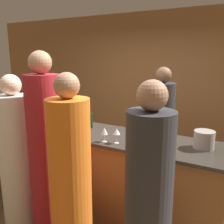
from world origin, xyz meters
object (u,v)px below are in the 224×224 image
guest_3 (17,162)px  ice_bucket (204,140)px  guest_1 (46,159)px  wine_bottle_2 (151,134)px  wine_bottle_1 (31,108)px  bartender (161,136)px  guest_2 (148,207)px  guest_4 (71,185)px  wine_bottle_0 (90,120)px

guest_3 → ice_bucket: guest_3 is taller
guest_1 → wine_bottle_2: (0.91, 0.59, 0.24)m
guest_1 → ice_bucket: (1.41, 0.77, 0.21)m
wine_bottle_1 → ice_bucket: bearing=-3.9°
bartender → wine_bottle_1: bartender is taller
wine_bottle_2 → ice_bucket: 0.53m
ice_bucket → guest_2: bearing=-105.0°
guest_4 → wine_bottle_2: guest_4 is taller
guest_2 → guest_3: (-1.59, 0.11, -0.02)m
guest_2 → wine_bottle_2: (-0.26, 0.72, 0.35)m
wine_bottle_0 → wine_bottle_1: size_ratio=0.94×
guest_3 → wine_bottle_0: 1.00m
wine_bottle_1 → wine_bottle_2: size_ratio=1.00×
ice_bucket → guest_4: bearing=-135.5°
wine_bottle_1 → ice_bucket: 2.62m
guest_2 → wine_bottle_1: 2.63m
wine_bottle_2 → guest_1: bearing=-147.0°
guest_3 → guest_2: bearing=-4.0°
wine_bottle_1 → wine_bottle_2: bearing=-9.4°
bartender → guest_3: 1.96m
guest_1 → wine_bottle_2: 1.11m
guest_4 → ice_bucket: (0.96, 0.94, 0.31)m
bartender → guest_3: (-1.12, -1.61, -0.02)m
bartender → guest_2: bearing=105.4°
wine_bottle_0 → wine_bottle_1: (-1.20, 0.12, 0.01)m
guest_1 → guest_4: 0.49m
bartender → guest_1: guest_1 is taller
guest_2 → wine_bottle_1: size_ratio=6.21×
bartender → guest_2: 1.79m
wine_bottle_0 → ice_bucket: (1.41, -0.05, -0.01)m
guest_2 → wine_bottle_1: guest_2 is taller
wine_bottle_0 → wine_bottle_1: 1.21m
guest_3 → guest_4: 0.89m
guest_2 → wine_bottle_0: guest_2 is taller
bartender → wine_bottle_1: (-1.90, -0.65, 0.34)m
guest_4 → wine_bottle_2: bearing=58.9°
guest_2 → wine_bottle_1: bearing=155.7°
guest_3 → wine_bottle_1: size_ratio=6.12×
guest_2 → wine_bottle_2: 0.84m
guest_2 → wine_bottle_0: (-1.17, 0.95, 0.33)m
guest_3 → guest_4: guest_4 is taller
guest_3 → wine_bottle_2: size_ratio=6.11×
guest_4 → ice_bucket: 1.38m
bartender → guest_4: guest_4 is taller
ice_bucket → wine_bottle_1: bearing=176.1°
bartender → guest_2: size_ratio=1.00×
bartender → guest_3: bearing=55.3°
wine_bottle_0 → guest_4: bearing=-65.3°
bartender → ice_bucket: 1.14m
wine_bottle_2 → ice_bucket: wine_bottle_2 is taller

